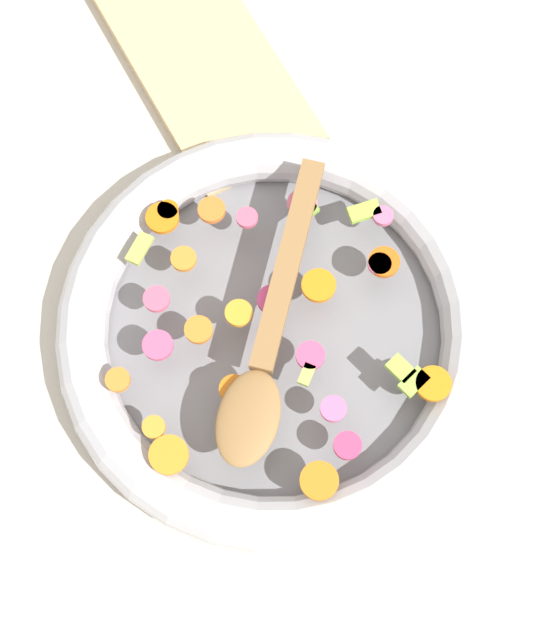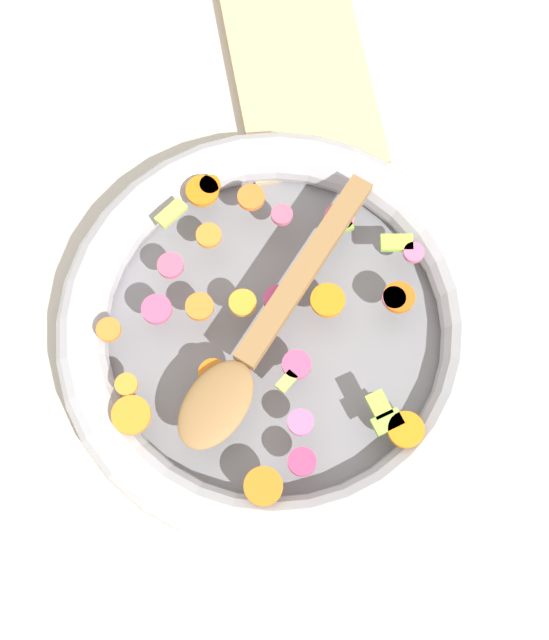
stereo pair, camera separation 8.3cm
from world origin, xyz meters
name	(u,v)px [view 2 (the right image)]	position (x,y,z in m)	size (l,w,h in m)	color
ground_plane	(274,336)	(0.00, 0.00, 0.00)	(4.00, 4.00, 0.00)	beige
skillet	(274,329)	(0.00, 0.00, 0.02)	(0.42, 0.42, 0.05)	slate
chopped_vegetables	(269,320)	(0.00, 0.01, 0.05)	(0.34, 0.32, 0.01)	orange
wooden_spoon	(260,338)	(-0.02, 0.02, 0.06)	(0.25, 0.23, 0.01)	olive
cutting_board	(297,57)	(0.31, -0.08, 0.01)	(0.29, 0.14, 0.02)	tan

